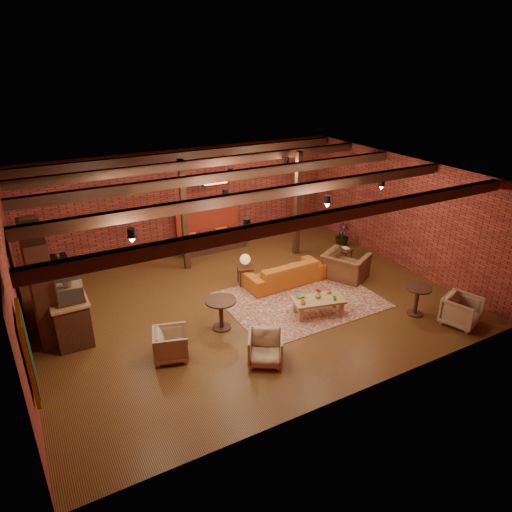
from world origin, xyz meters
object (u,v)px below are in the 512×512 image
sofa (284,272)px  coffee_table (318,301)px  armchair_right (346,262)px  armchair_far (462,310)px  round_table_right (417,296)px  plant_tall (344,212)px  side_table_book (343,250)px  armchair_a (171,343)px  armchair_b (266,347)px  round_table_left (221,309)px  side_table_lamp (245,262)px

sofa → coffee_table: 1.79m
armchair_right → armchair_far: 3.27m
round_table_right → plant_tall: 4.41m
round_table_right → side_table_book: bearing=85.4°
plant_tall → coffee_table: bearing=-135.7°
sofa → plant_tall: plant_tall is taller
sofa → armchair_a: size_ratio=3.14×
armchair_a → armchair_far: (6.31, -1.98, 0.03)m
coffee_table → armchair_b: size_ratio=1.89×
armchair_right → round_table_left: bearing=72.5°
side_table_book → sofa: bearing=-175.1°
coffee_table → armchair_right: (1.82, 1.22, 0.12)m
armchair_a → side_table_book: size_ratio=1.18×
coffee_table → side_table_lamp: side_table_lamp is taller
round_table_left → armchair_b: (0.27, -1.57, -0.14)m
armchair_right → plant_tall: size_ratio=0.48×
round_table_right → armchair_a: bearing=168.5°
sofa → side_table_book: 2.17m
coffee_table → armchair_far: bearing=-36.1°
side_table_book → coffee_table: bearing=-139.8°
side_table_lamp → plant_tall: 4.10m
armchair_b → armchair_right: (3.83, 2.24, 0.14)m
armchair_b → armchair_far: 4.76m
side_table_lamp → plant_tall: plant_tall is taller
side_table_book → round_table_right: size_ratio=0.82×
armchair_right → round_table_right: (0.26, -2.34, -0.01)m
sofa → round_table_right: size_ratio=3.06×
armchair_far → armchair_b: bearing=150.1°
armchair_b → armchair_a: bearing=178.2°
armchair_b → side_table_book: (4.34, 2.99, 0.11)m
plant_tall → round_table_left: bearing=-155.0°
sofa → plant_tall: bearing=-158.1°
side_table_lamp → armchair_a: 3.60m
armchair_far → armchair_a: bearing=143.9°
coffee_table → side_table_lamp: 2.38m
sofa → armchair_right: 1.75m
coffee_table → round_table_left: round_table_left is taller
sofa → armchair_right: armchair_right is taller
armchair_a → armchair_far: armchair_far is taller
round_table_left → side_table_book: round_table_left is taller
plant_tall → round_table_right: bearing=-104.6°
armchair_a → round_table_left: bearing=-52.8°
round_table_left → armchair_a: (-1.37, -0.51, -0.14)m
coffee_table → armchair_b: (-2.01, -1.02, -0.02)m
armchair_far → round_table_left: bearing=134.6°
armchair_a → side_table_lamp: bearing=-35.9°
side_table_book → plant_tall: (0.85, 1.13, 0.71)m
side_table_book → armchair_far: bearing=-85.1°
round_table_right → plant_tall: bearing=75.4°
armchair_a → armchair_far: size_ratio=0.93×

